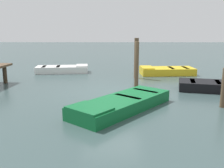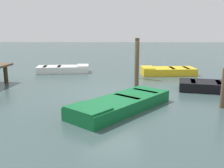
# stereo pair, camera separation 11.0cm
# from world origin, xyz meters

# --- Properties ---
(ground_plane) EXTENTS (80.00, 80.00, 0.00)m
(ground_plane) POSITION_xyz_m (0.00, 0.00, 0.00)
(ground_plane) COLOR #384C4C
(rowboat_yellow) EXTENTS (1.60, 3.19, 0.46)m
(rowboat_yellow) POSITION_xyz_m (4.33, -3.22, 0.22)
(rowboat_yellow) COLOR gold
(rowboat_yellow) RESTS_ON ground_plane
(rowboat_green) EXTENTS (3.96, 3.62, 0.46)m
(rowboat_green) POSITION_xyz_m (-2.48, -0.34, 0.22)
(rowboat_green) COLOR #0F602D
(rowboat_green) RESTS_ON ground_plane
(rowboat_white) EXTENTS (1.46, 3.23, 0.46)m
(rowboat_white) POSITION_xyz_m (4.93, 3.08, 0.22)
(rowboat_white) COLOR silver
(rowboat_white) RESTS_ON ground_plane
(mooring_piling_far_right) EXTENTS (0.19, 0.19, 2.10)m
(mooring_piling_far_right) POSITION_xyz_m (1.10, -1.14, 1.05)
(mooring_piling_far_right) COLOR brown
(mooring_piling_far_right) RESTS_ON ground_plane
(mooring_piling_mid_right) EXTENTS (0.24, 0.24, 2.18)m
(mooring_piling_mid_right) POSITION_xyz_m (3.17, -1.30, 1.09)
(mooring_piling_mid_right) COLOR brown
(mooring_piling_mid_right) RESTS_ON ground_plane
(mooring_piling_center) EXTENTS (0.20, 0.20, 1.38)m
(mooring_piling_center) POSITION_xyz_m (-2.17, -3.87, 0.69)
(mooring_piling_center) COLOR brown
(mooring_piling_center) RESTS_ON ground_plane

